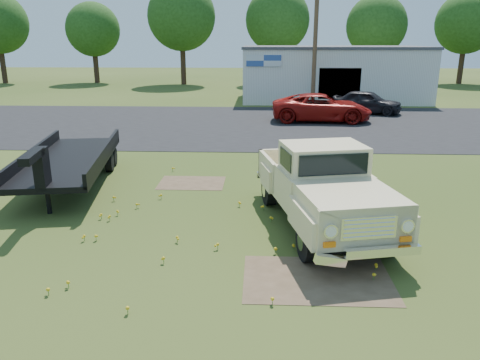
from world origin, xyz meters
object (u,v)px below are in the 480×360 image
(red_pickup, at_px, (321,108))
(dark_sedan, at_px, (367,102))
(flatbed_trailer, at_px, (69,156))
(vintage_pickup_truck, at_px, (322,186))

(red_pickup, bearing_deg, dark_sedan, -44.21)
(flatbed_trailer, bearing_deg, vintage_pickup_truck, -31.78)
(flatbed_trailer, xyz_separation_m, red_pickup, (9.91, 13.05, -0.18))
(red_pickup, xyz_separation_m, dark_sedan, (3.34, 3.19, -0.06))
(vintage_pickup_truck, relative_size, red_pickup, 1.04)
(flatbed_trailer, distance_m, red_pickup, 16.39)
(vintage_pickup_truck, height_order, flatbed_trailer, vintage_pickup_truck)
(vintage_pickup_truck, distance_m, flatbed_trailer, 8.55)
(vintage_pickup_truck, relative_size, flatbed_trailer, 0.84)
(red_pickup, relative_size, dark_sedan, 1.32)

